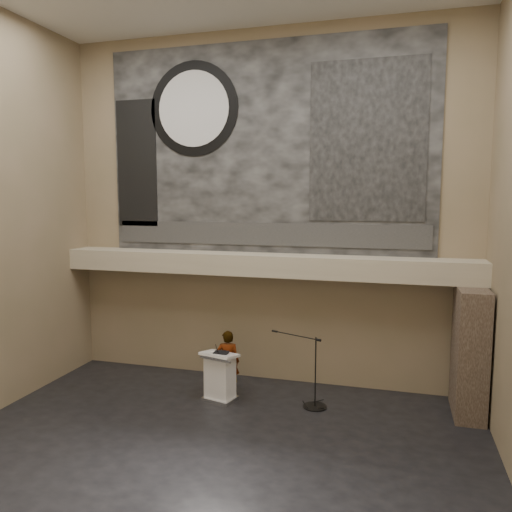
% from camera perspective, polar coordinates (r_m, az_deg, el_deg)
% --- Properties ---
extents(floor, '(10.00, 10.00, 0.00)m').
position_cam_1_polar(floor, '(9.53, -5.66, -21.84)').
color(floor, black).
rests_on(floor, ground).
extents(wall_back, '(10.00, 0.02, 8.50)m').
position_cam_1_polar(wall_back, '(12.17, 1.03, 5.35)').
color(wall_back, '#776A4B').
rests_on(wall_back, floor).
extents(wall_front, '(10.00, 0.02, 8.50)m').
position_cam_1_polar(wall_front, '(4.89, -23.70, 2.46)').
color(wall_front, '#776A4B').
rests_on(wall_front, floor).
extents(soffit, '(10.00, 0.80, 0.50)m').
position_cam_1_polar(soffit, '(11.89, 0.53, -0.97)').
color(soffit, tan).
rests_on(soffit, wall_back).
extents(sprinkler_left, '(0.04, 0.04, 0.06)m').
position_cam_1_polar(sprinkler_left, '(12.40, -6.69, -2.00)').
color(sprinkler_left, '#B2893D').
rests_on(sprinkler_left, soffit).
extents(sprinkler_right, '(0.04, 0.04, 0.06)m').
position_cam_1_polar(sprinkler_right, '(11.53, 9.61, -2.72)').
color(sprinkler_right, '#B2893D').
rests_on(sprinkler_right, soffit).
extents(banner, '(8.00, 0.05, 5.00)m').
position_cam_1_polar(banner, '(12.19, 1.01, 12.18)').
color(banner, black).
rests_on(banner, wall_back).
extents(banner_text_strip, '(7.76, 0.02, 0.55)m').
position_cam_1_polar(banner_text_strip, '(12.13, 0.94, 2.51)').
color(banner_text_strip, '#2B2B2B').
rests_on(banner_text_strip, banner).
extents(banner_clock_rim, '(2.30, 0.02, 2.30)m').
position_cam_1_polar(banner_clock_rim, '(12.86, -7.14, 16.35)').
color(banner_clock_rim, black).
rests_on(banner_clock_rim, banner).
extents(banner_clock_face, '(1.84, 0.02, 1.84)m').
position_cam_1_polar(banner_clock_face, '(12.84, -7.17, 16.36)').
color(banner_clock_face, silver).
rests_on(banner_clock_face, banner).
extents(banner_building_print, '(2.60, 0.02, 3.60)m').
position_cam_1_polar(banner_building_print, '(11.78, 12.61, 12.69)').
color(banner_building_print, black).
rests_on(banner_building_print, banner).
extents(banner_brick_print, '(1.10, 0.02, 3.20)m').
position_cam_1_polar(banner_brick_print, '(13.41, -13.47, 10.23)').
color(banner_brick_print, black).
rests_on(banner_brick_print, banner).
extents(stone_pier, '(0.60, 1.40, 2.70)m').
position_cam_1_polar(stone_pier, '(11.48, 23.23, -10.00)').
color(stone_pier, '#3D3026').
rests_on(stone_pier, floor).
extents(lectern, '(0.88, 0.72, 1.14)m').
position_cam_1_polar(lectern, '(11.52, -4.15, -13.57)').
color(lectern, silver).
rests_on(lectern, floor).
extents(binder, '(0.32, 0.26, 0.04)m').
position_cam_1_polar(binder, '(11.29, -4.02, -10.97)').
color(binder, black).
rests_on(binder, lectern).
extents(papers, '(0.33, 0.38, 0.00)m').
position_cam_1_polar(papers, '(11.32, -4.62, -11.01)').
color(papers, silver).
rests_on(papers, lectern).
extents(speaker_person, '(0.60, 0.45, 1.49)m').
position_cam_1_polar(speaker_person, '(11.85, -3.25, -11.99)').
color(speaker_person, white).
rests_on(speaker_person, floor).
extents(mic_stand, '(1.33, 0.69, 1.57)m').
position_cam_1_polar(mic_stand, '(11.36, 6.59, -15.66)').
color(mic_stand, black).
rests_on(mic_stand, floor).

